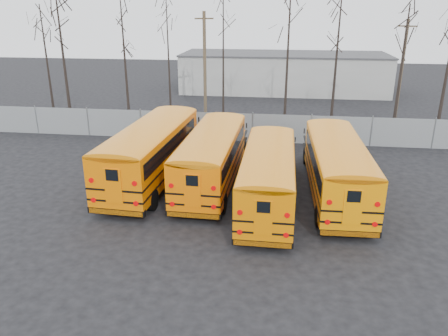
# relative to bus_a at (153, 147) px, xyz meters

# --- Properties ---
(ground) EXTENTS (120.00, 120.00, 0.00)m
(ground) POSITION_rel_bus_a_xyz_m (4.78, -4.10, -1.87)
(ground) COLOR black
(ground) RESTS_ON ground
(fence) EXTENTS (40.00, 0.04, 2.00)m
(fence) POSITION_rel_bus_a_xyz_m (4.78, 7.90, -0.87)
(fence) COLOR gray
(fence) RESTS_ON ground
(distant_building) EXTENTS (22.00, 8.00, 4.00)m
(distant_building) POSITION_rel_bus_a_xyz_m (6.78, 27.90, 0.13)
(distant_building) COLOR #B2B3AE
(distant_building) RESTS_ON ground
(bus_a) EXTENTS (3.23, 11.56, 3.20)m
(bus_a) POSITION_rel_bus_a_xyz_m (0.00, 0.00, 0.00)
(bus_a) COLOR black
(bus_a) RESTS_ON ground
(bus_b) EXTENTS (2.71, 10.70, 2.98)m
(bus_b) POSITION_rel_bus_a_xyz_m (3.25, -0.13, -0.13)
(bus_b) COLOR black
(bus_b) RESTS_ON ground
(bus_c) EXTENTS (2.40, 10.22, 2.85)m
(bus_c) POSITION_rel_bus_a_xyz_m (6.25, -2.33, -0.20)
(bus_c) COLOR black
(bus_c) RESTS_ON ground
(bus_d) EXTENTS (2.72, 10.69, 2.97)m
(bus_d) POSITION_rel_bus_a_xyz_m (9.51, -0.91, -0.13)
(bus_d) COLOR black
(bus_d) RESTS_ON ground
(utility_pole_left) EXTENTS (1.50, 0.50, 8.58)m
(utility_pole_left) POSITION_rel_bus_a_xyz_m (0.27, 14.76, 2.53)
(utility_pole_left) COLOR brown
(utility_pole_left) RESTS_ON ground
(utility_pole_right) EXTENTS (1.35, 0.68, 8.05)m
(utility_pole_right) POSITION_rel_bus_a_xyz_m (15.90, 14.72, 2.26)
(utility_pole_right) COLOR brown
(utility_pole_right) RESTS_ON ground
(tree_0) EXTENTS (0.26, 0.26, 9.10)m
(tree_0) POSITION_rel_bus_a_xyz_m (-12.31, 12.44, 2.68)
(tree_0) COLOR black
(tree_0) RESTS_ON ground
(tree_1) EXTENTS (0.26, 0.26, 10.01)m
(tree_1) POSITION_rel_bus_a_xyz_m (-10.03, 10.85, 3.13)
(tree_1) COLOR black
(tree_1) RESTS_ON ground
(tree_2) EXTENTS (0.26, 0.26, 9.41)m
(tree_2) POSITION_rel_bus_a_xyz_m (-4.94, 10.29, 2.83)
(tree_2) COLOR black
(tree_2) RESTS_ON ground
(tree_3) EXTENTS (0.26, 0.26, 9.86)m
(tree_3) POSITION_rel_bus_a_xyz_m (-2.41, 13.32, 3.06)
(tree_3) COLOR black
(tree_3) RESTS_ON ground
(tree_4) EXTENTS (0.26, 0.26, 10.95)m
(tree_4) POSITION_rel_bus_a_xyz_m (2.06, 12.89, 3.60)
(tree_4) COLOR black
(tree_4) RESTS_ON ground
(tree_5) EXTENTS (0.26, 0.26, 11.19)m
(tree_5) POSITION_rel_bus_a_xyz_m (6.99, 10.87, 3.72)
(tree_5) COLOR black
(tree_5) RESTS_ON ground
(tree_6) EXTENTS (0.26, 0.26, 10.28)m
(tree_6) POSITION_rel_bus_a_xyz_m (10.60, 12.50, 3.27)
(tree_6) COLOR black
(tree_6) RESTS_ON ground
(tree_7) EXTENTS (0.26, 0.26, 9.10)m
(tree_7) POSITION_rel_bus_a_xyz_m (14.90, 10.88, 2.67)
(tree_7) COLOR black
(tree_7) RESTS_ON ground
(tree_8) EXTENTS (0.26, 0.26, 10.26)m
(tree_8) POSITION_rel_bus_a_xyz_m (17.61, 9.86, 3.26)
(tree_8) COLOR black
(tree_8) RESTS_ON ground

